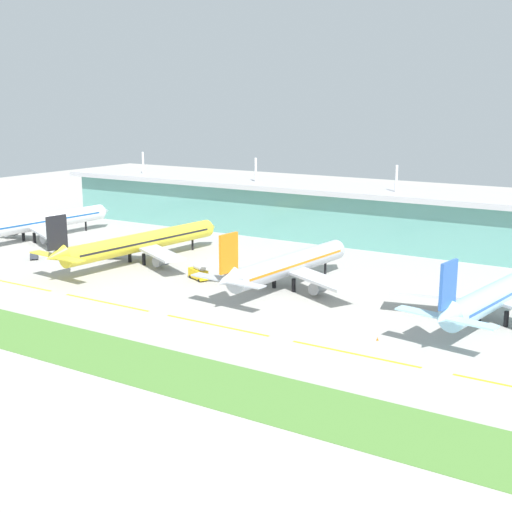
{
  "coord_description": "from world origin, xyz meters",
  "views": [
    {
      "loc": [
        84.56,
        -120.29,
        49.9
      ],
      "look_at": [
        -16.91,
        40.94,
        7.0
      ],
      "focal_mm": 48.81,
      "sensor_mm": 36.0,
      "label": 1
    }
  ],
  "objects_px": {
    "safety_cone_nose_front": "(378,339)",
    "airliner_far_middle": "(496,295)",
    "airliner_nearest": "(31,223)",
    "fuel_truck": "(198,272)",
    "airliner_center": "(287,265)",
    "airliner_near_middle": "(140,243)",
    "pushback_tug": "(34,256)"
  },
  "relations": [
    {
      "from": "airliner_near_middle",
      "to": "fuel_truck",
      "type": "bearing_deg",
      "value": -14.49
    },
    {
      "from": "airliner_far_middle",
      "to": "fuel_truck",
      "type": "distance_m",
      "value": 80.95
    },
    {
      "from": "airliner_nearest",
      "to": "pushback_tug",
      "type": "xyz_separation_m",
      "value": [
        23.91,
        -19.7,
        -5.36
      ]
    },
    {
      "from": "airliner_near_middle",
      "to": "airliner_far_middle",
      "type": "bearing_deg",
      "value": -1.06
    },
    {
      "from": "airliner_near_middle",
      "to": "fuel_truck",
      "type": "xyz_separation_m",
      "value": [
        28.13,
        -7.27,
        -4.19
      ]
    },
    {
      "from": "airliner_center",
      "to": "airliner_far_middle",
      "type": "height_order",
      "value": "same"
    },
    {
      "from": "airliner_center",
      "to": "safety_cone_nose_front",
      "type": "distance_m",
      "value": 45.38
    },
    {
      "from": "airliner_nearest",
      "to": "airliner_near_middle",
      "type": "distance_m",
      "value": 56.33
    },
    {
      "from": "pushback_tug",
      "to": "airliner_near_middle",
      "type": "bearing_deg",
      "value": 24.05
    },
    {
      "from": "airliner_nearest",
      "to": "airliner_near_middle",
      "type": "bearing_deg",
      "value": -5.45
    },
    {
      "from": "airliner_nearest",
      "to": "safety_cone_nose_front",
      "type": "distance_m",
      "value": 150.79
    },
    {
      "from": "fuel_truck",
      "to": "safety_cone_nose_front",
      "type": "bearing_deg",
      "value": -18.23
    },
    {
      "from": "airliner_center",
      "to": "fuel_truck",
      "type": "distance_m",
      "value": 26.71
    },
    {
      "from": "pushback_tug",
      "to": "airliner_center",
      "type": "bearing_deg",
      "value": 8.04
    },
    {
      "from": "airliner_center",
      "to": "fuel_truck",
      "type": "xyz_separation_m",
      "value": [
        -25.89,
        -5.1,
        -4.18
      ]
    },
    {
      "from": "airliner_far_middle",
      "to": "fuel_truck",
      "type": "relative_size",
      "value": 7.94
    },
    {
      "from": "airliner_nearest",
      "to": "fuel_truck",
      "type": "xyz_separation_m",
      "value": [
        84.2,
        -12.62,
        -4.2
      ]
    },
    {
      "from": "airliner_near_middle",
      "to": "pushback_tug",
      "type": "xyz_separation_m",
      "value": [
        -32.16,
        -14.35,
        -5.36
      ]
    },
    {
      "from": "airliner_nearest",
      "to": "airliner_near_middle",
      "type": "xyz_separation_m",
      "value": [
        56.07,
        -5.35,
        -0.0
      ]
    },
    {
      "from": "airliner_near_middle",
      "to": "airliner_far_middle",
      "type": "relative_size",
      "value": 1.16
    },
    {
      "from": "pushback_tug",
      "to": "airliner_nearest",
      "type": "bearing_deg",
      "value": 140.52
    },
    {
      "from": "airliner_near_middle",
      "to": "pushback_tug",
      "type": "distance_m",
      "value": 35.62
    },
    {
      "from": "airliner_nearest",
      "to": "airliner_far_middle",
      "type": "xyz_separation_m",
      "value": [
        164.87,
        -7.37,
        -0.01
      ]
    },
    {
      "from": "airliner_nearest",
      "to": "airliner_center",
      "type": "relative_size",
      "value": 1.24
    },
    {
      "from": "safety_cone_nose_front",
      "to": "fuel_truck",
      "type": "bearing_deg",
      "value": 161.77
    },
    {
      "from": "airliner_nearest",
      "to": "airliner_near_middle",
      "type": "relative_size",
      "value": 1.03
    },
    {
      "from": "airliner_near_middle",
      "to": "airliner_center",
      "type": "distance_m",
      "value": 54.06
    },
    {
      "from": "airliner_near_middle",
      "to": "safety_cone_nose_front",
      "type": "height_order",
      "value": "airliner_near_middle"
    },
    {
      "from": "safety_cone_nose_front",
      "to": "airliner_far_middle",
      "type": "bearing_deg",
      "value": 55.33
    },
    {
      "from": "fuel_truck",
      "to": "safety_cone_nose_front",
      "type": "relative_size",
      "value": 10.91
    },
    {
      "from": "airliner_far_middle",
      "to": "airliner_center",
      "type": "bearing_deg",
      "value": -179.84
    },
    {
      "from": "airliner_center",
      "to": "airliner_far_middle",
      "type": "bearing_deg",
      "value": 0.16
    }
  ]
}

